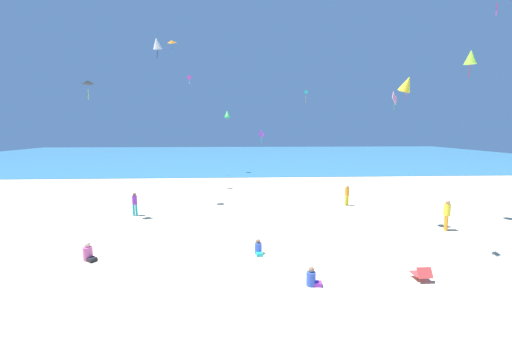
{
  "coord_description": "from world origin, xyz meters",
  "views": [
    {
      "loc": [
        -1.11,
        -12.79,
        5.46
      ],
      "look_at": [
        0.0,
        8.88,
        2.52
      ],
      "focal_mm": 21.37,
      "sensor_mm": 36.0,
      "label": 1
    }
  ],
  "objects": [
    {
      "name": "ground_plane",
      "position": [
        0.0,
        10.0,
        0.0
      ],
      "size": [
        120.0,
        120.0,
        0.0
      ],
      "primitive_type": "plane",
      "color": "beige"
    },
    {
      "name": "kite_black",
      "position": [
        -9.92,
        5.81,
        8.15
      ],
      "size": [
        0.63,
        0.49,
        1.13
      ],
      "rotation": [
        0.0,
        0.0,
        3.03
      ],
      "color": "black"
    },
    {
      "name": "beach_chair_near_camera",
      "position": [
        5.45,
        -2.67,
        0.27
      ],
      "size": [
        0.56,
        0.64,
        0.55
      ],
      "rotation": [
        0.0,
        0.0,
        1.59
      ],
      "color": "#D13D3D",
      "rests_on": "ground_plane"
    },
    {
      "name": "person_5",
      "position": [
        -7.83,
        6.4,
        0.87
      ],
      "size": [
        0.34,
        0.34,
        1.5
      ],
      "rotation": [
        0.0,
        0.0,
        4.88
      ],
      "color": "#19ADB2",
      "rests_on": "ground_plane"
    },
    {
      "name": "kite_green",
      "position": [
        -2.71,
        25.35,
        7.34
      ],
      "size": [
        0.83,
        0.99,
        1.53
      ],
      "rotation": [
        0.0,
        0.0,
        3.27
      ],
      "color": "green"
    },
    {
      "name": "kite_white",
      "position": [
        -6.71,
        9.06,
        11.22
      ],
      "size": [
        0.69,
        0.87,
        1.44
      ],
      "rotation": [
        0.0,
        0.0,
        3.02
      ],
      "color": "white"
    },
    {
      "name": "person_4",
      "position": [
        6.54,
        8.32,
        0.87
      ],
      "size": [
        0.38,
        0.38,
        1.5
      ],
      "rotation": [
        0.0,
        0.0,
        5.04
      ],
      "color": "yellow",
      "rests_on": "ground_plane"
    },
    {
      "name": "kite_purple",
      "position": [
        1.08,
        19.07,
        4.95
      ],
      "size": [
        0.53,
        0.78,
        1.37
      ],
      "rotation": [
        0.0,
        0.0,
        5.61
      ],
      "color": "purple"
    },
    {
      "name": "person_0",
      "position": [
        10.03,
        2.66,
        0.97
      ],
      "size": [
        0.44,
        0.44,
        1.68
      ],
      "rotation": [
        0.0,
        0.0,
        5.89
      ],
      "color": "orange",
      "rests_on": "ground_plane"
    },
    {
      "name": "kite_pink",
      "position": [
        12.65,
        14.27,
        8.21
      ],
      "size": [
        0.85,
        0.87,
        1.62
      ],
      "rotation": [
        0.0,
        0.0,
        4.16
      ],
      "color": "pink"
    },
    {
      "name": "person_3",
      "position": [
        -0.35,
        0.01,
        0.25
      ],
      "size": [
        0.36,
        0.57,
        0.67
      ],
      "rotation": [
        0.0,
        0.0,
        4.85
      ],
      "color": "blue",
      "rests_on": "ground_plane"
    },
    {
      "name": "person_1",
      "position": [
        1.37,
        -2.82,
        0.25
      ],
      "size": [
        0.58,
        0.38,
        0.69
      ],
      "rotation": [
        0.0,
        0.0,
        6.11
      ],
      "color": "blue",
      "rests_on": "ground_plane"
    },
    {
      "name": "kite_orange",
      "position": [
        -6.94,
        14.86,
        12.91
      ],
      "size": [
        0.7,
        0.59,
        1.07
      ],
      "rotation": [
        0.0,
        0.0,
        6.1
      ],
      "color": "orange"
    },
    {
      "name": "person_2",
      "position": [
        -7.52,
        -0.27,
        0.29
      ],
      "size": [
        0.7,
        0.63,
        0.78
      ],
      "rotation": [
        0.0,
        0.0,
        5.67
      ],
      "color": "#D8599E",
      "rests_on": "ground_plane"
    },
    {
      "name": "ocean_water",
      "position": [
        0.0,
        51.37,
        0.03
      ],
      "size": [
        120.0,
        60.0,
        0.05
      ],
      "primitive_type": "cube",
      "color": "teal",
      "rests_on": "ground_plane"
    },
    {
      "name": "kite_lime",
      "position": [
        11.96,
        4.5,
        9.51
      ],
      "size": [
        0.9,
        0.93,
        1.54
      ],
      "rotation": [
        0.0,
        0.0,
        5.79
      ],
      "color": "#99DB33"
    },
    {
      "name": "kite_teal",
      "position": [
        6.79,
        24.28,
        9.78
      ],
      "size": [
        0.45,
        0.36,
        1.55
      ],
      "rotation": [
        0.0,
        0.0,
        5.78
      ],
      "color": "#1EADAD"
    },
    {
      "name": "kite_yellow",
      "position": [
        7.65,
        3.23,
        7.82
      ],
      "size": [
        0.94,
        1.07,
        1.23
      ],
      "rotation": [
        0.0,
        0.0,
        3.54
      ],
      "color": "yellow"
    },
    {
      "name": "kite_magenta",
      "position": [
        -6.77,
        22.61,
        11.18
      ],
      "size": [
        0.58,
        0.12,
        0.97
      ],
      "rotation": [
        0.0,
        0.0,
        6.23
      ],
      "color": "#DB3DA8"
    }
  ]
}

